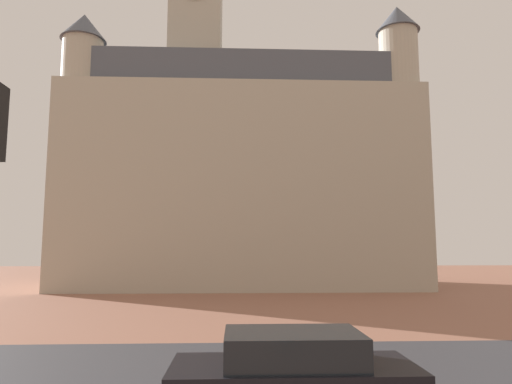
{
  "coord_description": "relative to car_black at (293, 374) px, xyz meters",
  "views": [
    {
      "loc": [
        -0.16,
        -1.16,
        3.05
      ],
      "look_at": [
        0.41,
        12.08,
        4.64
      ],
      "focal_mm": 31.7,
      "sensor_mm": 36.0,
      "label": 1
    }
  ],
  "objects": [
    {
      "name": "landmark_building",
      "position": [
        -0.97,
        26.79,
        8.29
      ],
      "size": [
        26.19,
        11.54,
        30.56
      ],
      "color": "#B2A893",
      "rests_on": "ground_plane"
    },
    {
      "name": "street_asphalt_strip",
      "position": [
        -0.9,
        1.88,
        -0.7
      ],
      "size": [
        120.0,
        8.56,
        0.0
      ],
      "primitive_type": "cube",
      "color": "#38383D",
      "rests_on": "ground_plane"
    },
    {
      "name": "ground_plane",
      "position": [
        -0.9,
        2.52,
        -0.7
      ],
      "size": [
        120.0,
        120.0,
        0.0
      ],
      "primitive_type": "plane",
      "color": "#93604C"
    },
    {
      "name": "car_black",
      "position": [
        0.0,
        0.0,
        0.0
      ],
      "size": [
        4.52,
        2.11,
        1.47
      ],
      "color": "black",
      "rests_on": "ground_plane"
    }
  ]
}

